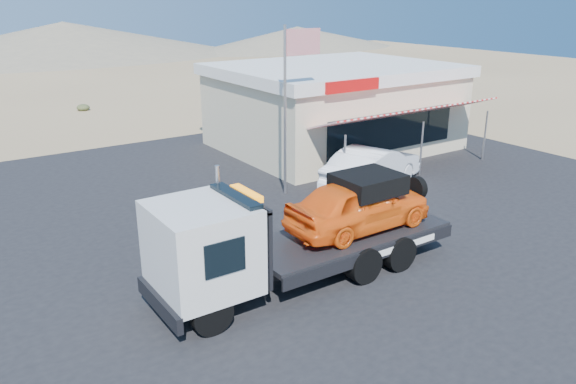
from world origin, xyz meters
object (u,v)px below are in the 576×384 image
Objects in this scene: jerky_store at (334,106)px; flagpole at (290,91)px; tow_truck at (302,227)px; white_sedan at (372,167)px.

jerky_store is 1.73× the size of flagpole.
jerky_store is at bearing 48.13° from tow_truck.
flagpole is (3.61, 5.76, 2.30)m from tow_truck.
white_sedan is at bearing -115.25° from jerky_store.
flagpole is (-2.83, 1.33, 2.94)m from white_sedan.
white_sedan is at bearing -25.10° from flagpole.
jerky_store is 7.36m from flagpole.
tow_truck is 0.78× the size of jerky_store.
flagpole is at bearing 57.93° from tow_truck.
jerky_store is at bearing -43.98° from white_sedan.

